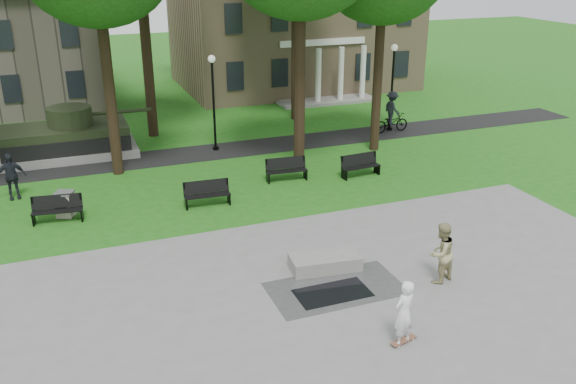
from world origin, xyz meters
The scene contains 19 objects.
ground centered at (0.00, 0.00, 0.00)m, with size 120.00×120.00×0.00m, color #1D5A15.
plaza centered at (0.00, -5.00, 0.01)m, with size 22.00×16.00×0.02m, color gray.
footpath centered at (0.00, 12.00, 0.01)m, with size 44.00×2.60×0.01m, color black.
building_right centered at (10.00, 26.00, 4.34)m, with size 17.00×12.00×8.60m.
lamp_mid centered at (0.50, 12.30, 2.79)m, with size 0.36×0.36×4.73m.
lamp_right centered at (10.50, 12.30, 2.79)m, with size 0.36×0.36×4.73m.
tank_monument centered at (-6.46, 14.00, 0.86)m, with size 7.45×3.40×2.40m.
puddle centered at (0.15, -2.40, 0.02)m, with size 2.20×1.20×0.00m, color black.
concrete_block centered at (0.56, -0.95, 0.24)m, with size 2.20×1.00×0.45m, color gray.
skateboard centered at (0.83, -5.25, 0.06)m, with size 0.78×0.20×0.07m, color brown.
skateboarder centered at (0.77, -5.25, 0.92)m, with size 0.66×0.43×1.81m, color white.
friend_watching centered at (3.45, -2.91, 0.98)m, with size 0.93×0.72×1.91m, color tan.
pedestrian_walker centered at (-8.80, 8.94, 0.96)m, with size 1.12×0.47×1.92m, color black.
cyclist centered at (10.36, 11.91, 0.93)m, with size 2.13×1.22×2.28m.
park_bench_0 centered at (-7.20, 5.94, 0.52)m, with size 1.84×0.76×1.00m.
park_bench_1 centered at (-1.66, 5.45, 0.52)m, with size 1.83×0.64×1.00m.
park_bench_2 centered at (2.26, 6.96, 0.52)m, with size 1.83×0.68×1.00m.
park_bench_3 centered at (5.53, 6.28, 0.52)m, with size 1.83×0.66×1.00m.
trash_bin centered at (-6.90, 6.37, 0.49)m, with size 0.87×0.87×0.96m.
Camera 1 is at (-6.66, -16.41, 9.42)m, focal length 38.00 mm.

